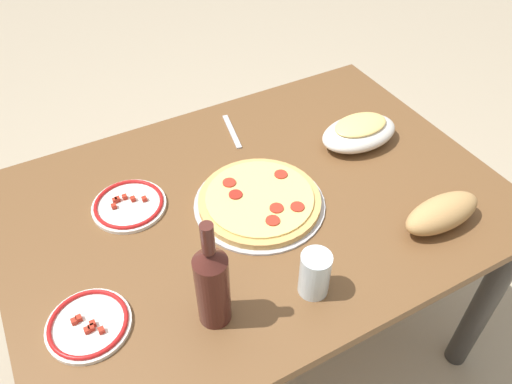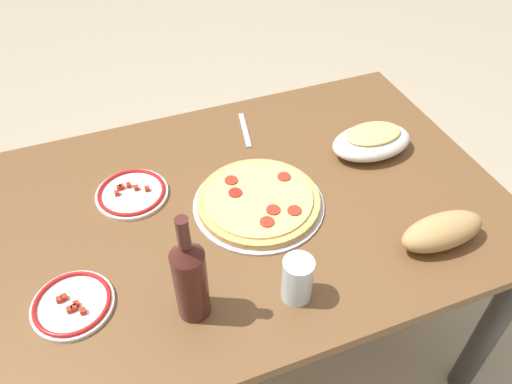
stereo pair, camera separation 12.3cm
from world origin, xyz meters
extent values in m
plane|color=tan|center=(0.00, 0.00, 0.00)|extent=(8.00, 8.00, 0.00)
cube|color=brown|center=(0.00, 0.00, 0.70)|extent=(1.29, 0.90, 0.03)
cylinder|color=#33302D|center=(-0.58, -0.39, 0.34)|extent=(0.07, 0.07, 0.68)
cylinder|color=#33302D|center=(0.58, -0.39, 0.34)|extent=(0.07, 0.07, 0.68)
cylinder|color=#33302D|center=(-0.58, 0.39, 0.34)|extent=(0.07, 0.07, 0.68)
cylinder|color=#B7B7BC|center=(0.00, 0.02, 0.71)|extent=(0.34, 0.34, 0.01)
cylinder|color=tan|center=(0.00, 0.02, 0.73)|extent=(0.32, 0.32, 0.02)
cylinder|color=#EACC75|center=(0.00, 0.02, 0.74)|extent=(0.28, 0.28, 0.01)
cylinder|color=#B22D1E|center=(-0.02, 0.08, 0.74)|extent=(0.04, 0.04, 0.00)
cylinder|color=#B22D1E|center=(-0.06, 0.10, 0.74)|extent=(0.04, 0.04, 0.00)
cylinder|color=#B22D1E|center=(0.01, 0.11, 0.74)|extent=(0.04, 0.04, 0.00)
cylinder|color=#B22D1E|center=(-0.09, -0.03, 0.74)|extent=(0.04, 0.04, 0.00)
cylinder|color=maroon|center=(0.05, -0.02, 0.74)|extent=(0.04, 0.04, 0.00)
cylinder|color=#B22D1E|center=(0.05, -0.06, 0.74)|extent=(0.04, 0.04, 0.00)
ellipsoid|color=white|center=(-0.38, -0.07, 0.75)|extent=(0.24, 0.15, 0.07)
ellipsoid|color=#AD2819|center=(-0.38, -0.07, 0.76)|extent=(0.20, 0.12, 0.03)
ellipsoid|color=#EACC75|center=(-0.38, -0.07, 0.78)|extent=(0.17, 0.10, 0.02)
cylinder|color=#471E19|center=(0.24, 0.26, 0.80)|extent=(0.07, 0.07, 0.18)
cone|color=#471E19|center=(0.24, 0.26, 0.91)|extent=(0.07, 0.07, 0.03)
cylinder|color=#471E19|center=(0.24, 0.26, 0.96)|extent=(0.03, 0.03, 0.07)
cylinder|color=silver|center=(0.02, 0.31, 0.77)|extent=(0.07, 0.07, 0.11)
cylinder|color=white|center=(0.30, -0.13, 0.72)|extent=(0.19, 0.19, 0.01)
torus|color=red|center=(0.30, -0.13, 0.72)|extent=(0.18, 0.18, 0.01)
cube|color=#AD2819|center=(0.33, -0.16, 0.73)|extent=(0.01, 0.01, 0.01)
cube|color=#AD2819|center=(0.30, -0.16, 0.73)|extent=(0.01, 0.01, 0.01)
cube|color=#AD2819|center=(0.34, -0.14, 0.73)|extent=(0.01, 0.01, 0.01)
cube|color=#AD2819|center=(0.32, -0.16, 0.73)|extent=(0.01, 0.01, 0.01)
cube|color=#AD2819|center=(0.26, -0.13, 0.73)|extent=(0.01, 0.01, 0.01)
cube|color=#AD2819|center=(0.29, -0.14, 0.73)|extent=(0.01, 0.01, 0.01)
cylinder|color=white|center=(0.49, 0.16, 0.72)|extent=(0.18, 0.18, 0.01)
torus|color=red|center=(0.49, 0.16, 0.72)|extent=(0.17, 0.17, 0.01)
cube|color=#AD2819|center=(0.51, 0.15, 0.73)|extent=(0.01, 0.01, 0.01)
cube|color=#AD2819|center=(0.49, 0.18, 0.73)|extent=(0.01, 0.01, 0.01)
cube|color=#AD2819|center=(0.47, 0.19, 0.73)|extent=(0.01, 0.01, 0.01)
cube|color=#AD2819|center=(0.50, 0.14, 0.73)|extent=(0.01, 0.01, 0.01)
cube|color=#AD2819|center=(0.48, 0.17, 0.73)|extent=(0.01, 0.01, 0.01)
cube|color=#AD2819|center=(0.48, 0.18, 0.73)|extent=(0.01, 0.01, 0.01)
ellipsoid|color=tan|center=(-0.36, 0.29, 0.75)|extent=(0.22, 0.09, 0.08)
cube|color=#B7B7BC|center=(-0.08, -0.30, 0.71)|extent=(0.05, 0.17, 0.00)
camera|label=1|loc=(0.45, 0.82, 1.64)|focal=35.08mm
camera|label=2|loc=(0.33, 0.87, 1.64)|focal=35.08mm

